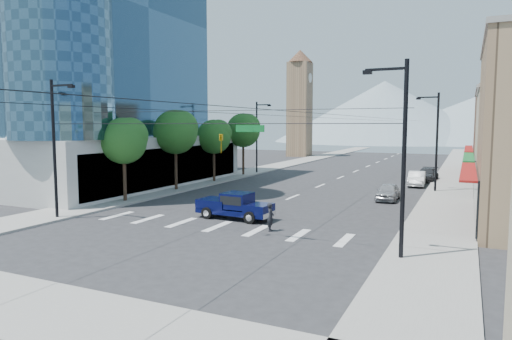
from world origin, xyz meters
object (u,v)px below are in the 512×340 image
object	(u,v)px
parked_car_near	(388,192)
parked_car_mid	(417,179)
pickup_truck	(235,205)
parked_car_far	(427,175)
pedestrian	(271,217)

from	to	relation	value
parked_car_near	parked_car_mid	xyz separation A→B (m)	(1.22, 10.16, 0.05)
pickup_truck	parked_car_far	size ratio (longest dim) A/B	1.07
parked_car_near	parked_car_mid	world-z (taller)	parked_car_mid
parked_car_mid	parked_car_near	bearing A→B (deg)	-99.61
parked_car_far	pickup_truck	bearing A→B (deg)	-105.11
parked_car_mid	parked_car_far	bearing A→B (deg)	80.12
pickup_truck	parked_car_mid	world-z (taller)	pickup_truck
pickup_truck	parked_car_mid	bearing A→B (deg)	70.73
pickup_truck	parked_car_near	bearing A→B (deg)	59.42
pedestrian	parked_car_near	xyz separation A→B (m)	(4.43, 14.01, -0.14)
pickup_truck	pedestrian	xyz separation A→B (m)	(3.51, -2.22, -0.08)
pedestrian	parked_car_far	distance (m)	29.53
pedestrian	parked_car_near	bearing A→B (deg)	-32.01
parked_car_far	parked_car_near	bearing A→B (deg)	-91.95
parked_car_near	parked_car_far	xyz separation A→B (m)	(1.80, 14.86, 0.02)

